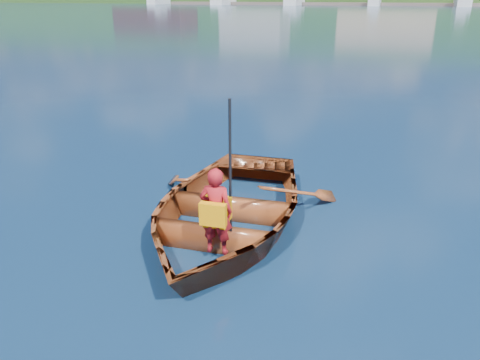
% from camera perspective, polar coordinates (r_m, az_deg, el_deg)
% --- Properties ---
extents(ground, '(600.00, 600.00, 0.00)m').
position_cam_1_polar(ground, '(5.97, 5.70, -11.47)').
color(ground, '#0E1A3F').
rests_on(ground, ground).
extents(rowboat, '(3.36, 4.53, 0.90)m').
position_cam_1_polar(rowboat, '(6.95, -1.79, -3.48)').
color(rowboat, brown).
rests_on(rowboat, ground).
extents(child_paddler, '(0.44, 0.36, 2.01)m').
position_cam_1_polar(child_paddler, '(5.96, -2.93, -3.80)').
color(child_paddler, '#A3161E').
rests_on(child_paddler, ground).
extents(dock, '(160.05, 9.08, 0.80)m').
position_cam_1_polar(dock, '(153.05, 22.14, 19.21)').
color(dock, brown).
rests_on(dock, ground).
extents(marina_yachts, '(144.74, 13.68, 4.37)m').
position_cam_1_polar(marina_yachts, '(148.32, 17.75, 20.10)').
color(marina_yachts, silver).
rests_on(marina_yachts, ground).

